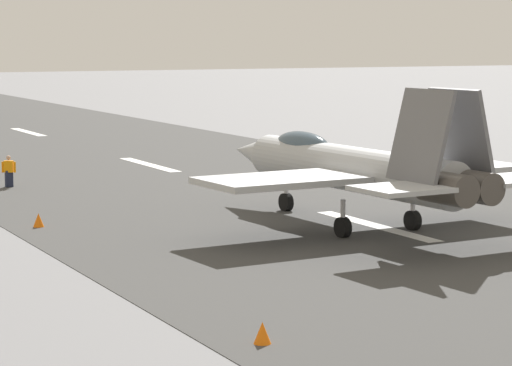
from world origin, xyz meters
name	(u,v)px	position (x,y,z in m)	size (l,w,h in m)	color
ground_plane	(384,228)	(0.00, 0.00, 0.00)	(400.00, 400.00, 0.00)	slate
runway_strip	(384,228)	(-0.02, 0.00, 0.01)	(240.00, 26.00, 0.02)	#3C3C3B
fighter_jet	(353,167)	(0.69, 0.97, 2.34)	(16.68, 13.43, 5.53)	#AAADB1
crew_person	(9,171)	(18.40, 9.68, 0.78)	(0.46, 0.62, 1.56)	#1E2338
marker_cone_near	(262,333)	(-12.83, 11.73, 0.28)	(0.44, 0.44, 0.55)	orange
marker_cone_mid	(39,220)	(6.15, 11.73, 0.28)	(0.44, 0.44, 0.55)	orange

